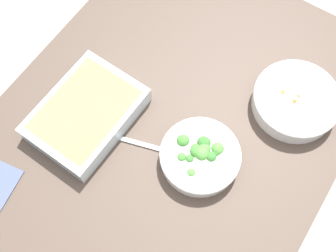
{
  "coord_description": "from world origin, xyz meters",
  "views": [
    {
      "loc": [
        0.38,
        0.25,
        1.81
      ],
      "look_at": [
        0.0,
        0.0,
        0.74
      ],
      "focal_mm": 44.98,
      "sensor_mm": 36.0,
      "label": 1
    }
  ],
  "objects_px": {
    "baking_dish": "(86,113)",
    "spoon_by_stew": "(278,108)",
    "stew_bowl": "(296,101)",
    "spoon_by_broccoli": "(153,147)",
    "broccoli_bowl": "(200,156)"
  },
  "relations": [
    {
      "from": "stew_bowl",
      "to": "baking_dish",
      "type": "xyz_separation_m",
      "value": [
        0.35,
        -0.46,
        0.0
      ]
    },
    {
      "from": "stew_bowl",
      "to": "baking_dish",
      "type": "height_order",
      "value": "baking_dish"
    },
    {
      "from": "broccoli_bowl",
      "to": "spoon_by_broccoli",
      "type": "height_order",
      "value": "broccoli_bowl"
    },
    {
      "from": "baking_dish",
      "to": "spoon_by_broccoli",
      "type": "xyz_separation_m",
      "value": [
        -0.03,
        0.2,
        -0.03
      ]
    },
    {
      "from": "baking_dish",
      "to": "spoon_by_stew",
      "type": "bearing_deg",
      "value": 126.59
    },
    {
      "from": "stew_bowl",
      "to": "broccoli_bowl",
      "type": "relative_size",
      "value": 1.13
    },
    {
      "from": "broccoli_bowl",
      "to": "baking_dish",
      "type": "bearing_deg",
      "value": -78.3
    },
    {
      "from": "broccoli_bowl",
      "to": "spoon_by_stew",
      "type": "bearing_deg",
      "value": 157.15
    },
    {
      "from": "stew_bowl",
      "to": "baking_dish",
      "type": "relative_size",
      "value": 0.78
    },
    {
      "from": "stew_bowl",
      "to": "spoon_by_broccoli",
      "type": "relative_size",
      "value": 1.39
    },
    {
      "from": "baking_dish",
      "to": "spoon_by_stew",
      "type": "height_order",
      "value": "baking_dish"
    },
    {
      "from": "spoon_by_stew",
      "to": "spoon_by_broccoli",
      "type": "bearing_deg",
      "value": -38.08
    },
    {
      "from": "stew_bowl",
      "to": "broccoli_bowl",
      "type": "height_order",
      "value": "broccoli_bowl"
    },
    {
      "from": "spoon_by_stew",
      "to": "baking_dish",
      "type": "bearing_deg",
      "value": -53.41
    },
    {
      "from": "broccoli_bowl",
      "to": "spoon_by_broccoli",
      "type": "relative_size",
      "value": 1.23
    }
  ]
}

